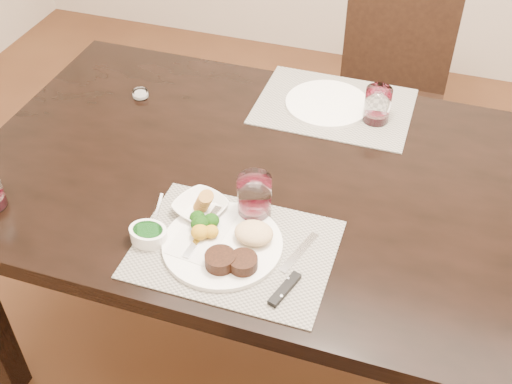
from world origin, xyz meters
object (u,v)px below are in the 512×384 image
(chair_far, at_px, (389,86))
(far_plate, at_px, (327,104))
(dinner_plate, at_px, (227,244))
(steak_knife, at_px, (288,280))
(cracker_bowl, at_px, (201,207))
(wine_glass_near, at_px, (254,199))

(chair_far, relative_size, far_plate, 3.56)
(dinner_plate, distance_m, steak_knife, 0.17)
(chair_far, height_order, cracker_bowl, chair_far)
(steak_knife, height_order, wine_glass_near, wine_glass_near)
(chair_far, relative_size, steak_knife, 3.66)
(cracker_bowl, bearing_deg, chair_far, 74.65)
(cracker_bowl, height_order, wine_glass_near, wine_glass_near)
(cracker_bowl, height_order, far_plate, cracker_bowl)
(dinner_plate, distance_m, far_plate, 0.66)
(steak_knife, bearing_deg, cracker_bowl, 168.12)
(wine_glass_near, height_order, far_plate, wine_glass_near)
(dinner_plate, bearing_deg, chair_far, 72.71)
(wine_glass_near, bearing_deg, dinner_plate, -100.07)
(dinner_plate, distance_m, cracker_bowl, 0.14)
(cracker_bowl, relative_size, far_plate, 0.63)
(far_plate, bearing_deg, cracker_bowl, -108.35)
(dinner_plate, height_order, cracker_bowl, cracker_bowl)
(dinner_plate, xyz_separation_m, far_plate, (0.08, 0.65, -0.01))
(steak_knife, bearing_deg, chair_far, 104.90)
(dinner_plate, distance_m, wine_glass_near, 0.14)
(steak_knife, height_order, far_plate, steak_knife)
(chair_far, relative_size, cracker_bowl, 5.66)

